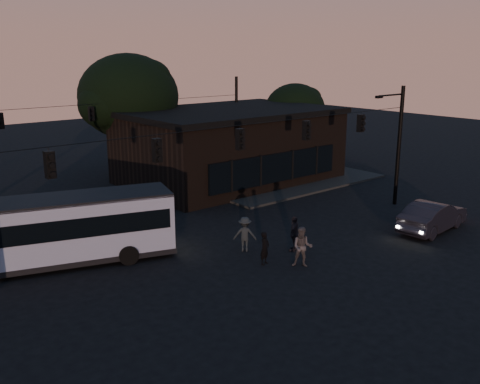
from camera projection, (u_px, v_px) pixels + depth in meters
ground at (299, 276)px, 23.39m from camera, size 120.00×120.00×0.00m
sidewalk_far_right at (276, 178)px, 41.20m from camera, size 14.00×10.00×0.15m
building at (230, 145)px, 40.12m from camera, size 15.40×10.41×5.40m
tree_behind at (128, 97)px, 40.60m from camera, size 7.60×7.60×9.43m
tree_right at (295, 109)px, 46.72m from camera, size 5.20×5.20×6.86m
signal_rig_near at (240, 162)px, 25.22m from camera, size 26.24×0.30×7.50m
signal_rig_far at (92, 130)px, 37.14m from camera, size 26.24×0.30×7.50m
bus at (48, 229)px, 24.10m from camera, size 11.48×5.88×3.16m
car at (433, 216)px, 29.14m from camera, size 5.12×2.14×1.65m
pedestrian_a at (265, 248)px, 24.51m from camera, size 0.66×0.53×1.56m
pedestrian_b at (302, 247)px, 24.20m from camera, size 1.14×1.16×1.88m
pedestrian_c at (294, 233)px, 26.14m from camera, size 1.13×0.88×1.79m
pedestrian_d at (245, 234)px, 26.13m from camera, size 1.26×1.25×1.74m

